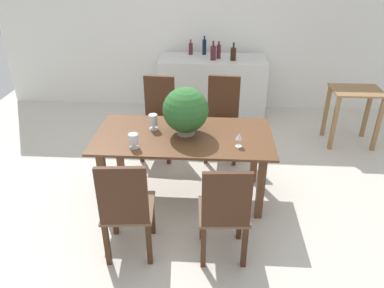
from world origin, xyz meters
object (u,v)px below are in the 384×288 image
at_px(chair_far_right, 223,114).
at_px(flower_centerpiece, 186,110).
at_px(crystal_vase_center_near, 153,121).
at_px(wine_bottle_amber, 204,47).
at_px(dining_table, 184,144).
at_px(wine_bottle_clear, 191,49).
at_px(chair_near_right, 225,211).
at_px(chair_far_left, 159,114).
at_px(chair_near_left, 126,207).
at_px(wine_bottle_tall, 219,51).
at_px(wine_bottle_green, 233,54).
at_px(kitchen_counter, 212,88).
at_px(wine_glass, 239,137).
at_px(wine_bottle_dark, 213,53).
at_px(side_table, 354,104).
at_px(crystal_vase_left, 133,140).

bearing_deg(chair_far_right, flower_centerpiece, -109.20).
distance_m(crystal_vase_center_near, wine_bottle_amber, 2.29).
height_order(dining_table, wine_bottle_clear, wine_bottle_clear).
bearing_deg(chair_near_right, flower_centerpiece, -71.80).
bearing_deg(chair_far_left, chair_near_left, -85.66).
relative_size(crystal_vase_center_near, wine_bottle_tall, 0.66).
xyz_separation_m(chair_near_right, wine_bottle_green, (0.15, 2.99, 0.51)).
height_order(kitchen_counter, wine_bottle_clear, wine_bottle_clear).
bearing_deg(chair_near_right, wine_bottle_tall, -92.56).
distance_m(wine_glass, wine_bottle_dark, 2.29).
xyz_separation_m(chair_near_right, crystal_vase_center_near, (-0.74, 1.06, 0.31)).
relative_size(chair_far_left, chair_near_left, 1.02).
xyz_separation_m(chair_far_right, wine_bottle_green, (0.15, 1.10, 0.48)).
height_order(flower_centerpiece, wine_bottle_amber, same).
height_order(flower_centerpiece, crystal_vase_center_near, flower_centerpiece).
height_order(chair_far_right, wine_bottle_green, wine_bottle_green).
bearing_deg(chair_far_left, dining_table, -62.84).
relative_size(dining_table, chair_near_right, 1.87).
xyz_separation_m(chair_near_right, flower_centerpiece, (-0.39, 0.97, 0.47)).
relative_size(dining_table, side_table, 2.33).
xyz_separation_m(wine_bottle_green, wine_bottle_amber, (-0.43, 0.30, 0.02)).
bearing_deg(dining_table, wine_bottle_dark, 82.56).
bearing_deg(wine_bottle_clear, crystal_vase_left, -98.03).
distance_m(chair_near_left, crystal_vase_left, 0.72).
height_order(kitchen_counter, wine_bottle_green, wine_bottle_green).
height_order(chair_near_right, crystal_vase_left, chair_near_right).
height_order(flower_centerpiece, wine_bottle_green, flower_centerpiece).
xyz_separation_m(flower_centerpiece, wine_bottle_tall, (0.33, 2.12, 0.06)).
bearing_deg(crystal_vase_left, crystal_vase_center_near, 73.09).
relative_size(chair_far_right, crystal_vase_left, 7.20).
relative_size(crystal_vase_left, wine_bottle_green, 0.56).
xyz_separation_m(chair_near_left, wine_glass, (0.95, 0.74, 0.30)).
distance_m(chair_far_left, wine_bottle_tall, 1.50).
distance_m(dining_table, crystal_vase_left, 0.57).
bearing_deg(wine_bottle_amber, crystal_vase_left, -102.37).
bearing_deg(wine_bottle_dark, wine_bottle_clear, 140.66).
relative_size(wine_bottle_tall, wine_bottle_clear, 1.11).
distance_m(flower_centerpiece, wine_bottle_green, 2.09).
distance_m(flower_centerpiece, wine_bottle_tall, 2.14).
height_order(chair_near_left, kitchen_counter, chair_near_left).
bearing_deg(wine_bottle_clear, flower_centerpiece, -87.50).
bearing_deg(wine_bottle_dark, crystal_vase_center_near, -107.02).
distance_m(chair_far_right, wine_bottle_dark, 1.22).
height_order(chair_far_left, wine_bottle_dark, wine_bottle_dark).
bearing_deg(wine_bottle_green, dining_table, -105.35).
distance_m(dining_table, wine_bottle_tall, 2.22).
bearing_deg(chair_near_right, chair_far_right, -93.81).
relative_size(chair_near_left, wine_bottle_clear, 4.37).
bearing_deg(flower_centerpiece, crystal_vase_left, -145.09).
height_order(chair_far_left, wine_bottle_tall, wine_bottle_tall).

